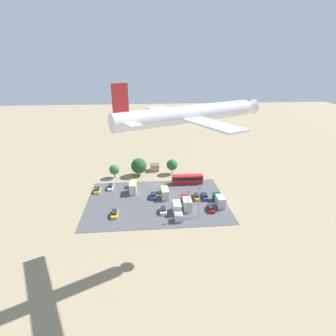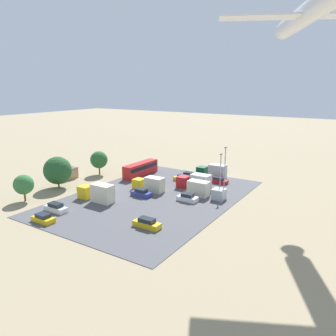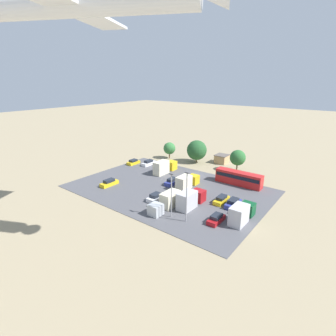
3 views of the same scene
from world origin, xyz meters
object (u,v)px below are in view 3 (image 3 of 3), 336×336
Objects in this scene: parked_car_2 at (133,162)px; parked_car_6 at (149,163)px; parked_car_7 at (109,183)px; parked_car_4 at (156,197)px; parked_car_1 at (216,219)px; parked_car_3 at (233,203)px; airplane at (78,2)px; bus at (239,178)px; parked_truck_0 at (164,167)px; parked_truck_3 at (190,199)px; parked_truck_1 at (166,202)px; parked_truck_4 at (241,213)px; parked_car_0 at (172,182)px; parked_car_5 at (221,200)px; parked_truck_2 at (187,182)px; shed_building at (222,159)px.

parked_car_6 reaches higher than parked_car_2.
parked_car_4 is at bearing 2.33° from parked_car_7.
parked_car_3 is at bearing 91.92° from parked_car_1.
parked_car_2 is at bearing -167.91° from airplane.
bus reaches higher than parked_car_7.
bus is at bearing -176.03° from parked_car_6.
parked_car_3 reaches higher than parked_car_7.
parked_truck_3 is (-17.00, 12.80, -0.01)m from parked_truck_0.
parked_truck_4 is at bearing -162.27° from parked_truck_1.
parked_car_4 reaches higher than parked_car_2.
parked_car_0 is 14.44m from parked_car_5.
parked_truck_1 reaches higher than parked_car_3.
parked_car_6 is 8.58m from parked_truck_0.
parked_car_7 is 22.07m from parked_truck_3.
parked_truck_3 is (7.17, -2.30, 1.02)m from parked_car_1.
parked_truck_2 is at bearing -171.81° from parked_car_0.
bus is 0.37× the size of airplane.
parked_car_3 is at bearing 162.80° from parked_car_6.
parked_truck_0 reaches higher than parked_car_1.
parked_car_5 is 0.63× the size of parked_truck_2.
parked_car_2 is 53.71m from airplane.
parked_car_3 is (-17.04, 1.88, -0.00)m from parked_car_0.
parked_car_5 is 7.10m from parked_truck_3.
shed_building reaches higher than parked_car_5.
shed_building reaches higher than parked_car_4.
parked_truck_0 is 21.28m from parked_truck_3.
airplane is (-0.47, 16.71, 31.59)m from parked_truck_1.
parked_truck_1 is (6.22, 20.99, -0.35)m from bus.
bus is at bearing -142.56° from parked_car_0.
parked_truck_1 is at bearing -16.51° from bus.
parked_truck_1 is (-6.82, 11.00, 0.74)m from parked_car_0.
parked_car_2 is at bearing -12.61° from parked_car_5.
airplane reaches higher than parked_car_4.
airplane is (-4.59, 18.26, 32.36)m from parked_car_4.
parked_car_3 is at bearing 173.71° from parked_car_0.
parked_car_2 is (19.33, -5.86, -0.07)m from parked_car_0.
parked_car_4 reaches higher than parked_car_6.
parked_car_6 is (17.70, -17.49, -0.01)m from parked_car_4.
parked_car_2 is at bearing 26.80° from parked_car_6.
parked_car_2 is (36.63, -15.46, -0.01)m from parked_car_1.
parked_truck_3 is at bearing -36.97° from parked_truck_0.
bus is at bearing 38.92° from parked_car_7.
parked_truck_0 is (23.92, -7.38, 0.97)m from parked_car_3.
parked_car_7 is 0.61× the size of parked_truck_3.
parked_car_3 reaches higher than parked_car_4.
parked_car_0 is at bearing 150.97° from parked_car_1.
parked_truck_4 is at bearing 162.48° from parked_car_0.
parked_car_3 is at bearing 15.81° from parked_car_7.
parked_car_2 is 31.12m from parked_truck_1.
shed_building is at bearing 92.10° from parked_car_4.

